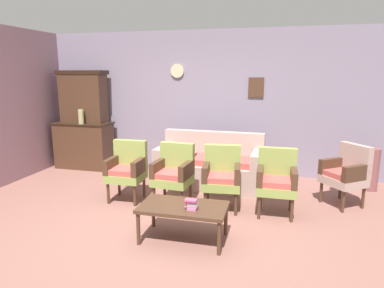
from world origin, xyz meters
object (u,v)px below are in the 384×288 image
object	(u,v)px
side_cabinet	(84,145)
vase_on_cabinet	(81,117)
armchair_near_cabinet	(277,179)
armchair_near_couch_end	(127,168)
wingback_chair_by_fireplace	(346,172)
book_stack_on_table	(192,204)
armchair_row_middle	(174,171)
armchair_by_doorway	(222,175)
floral_couch	(210,167)
coffee_table	(183,209)
floor_vase_by_wall	(371,169)

from	to	relation	value
side_cabinet	vase_on_cabinet	bearing A→B (deg)	-65.26
vase_on_cabinet	armchair_near_cabinet	distance (m)	4.01
armchair_near_couch_end	armchair_near_cabinet	distance (m)	2.20
wingback_chair_by_fireplace	vase_on_cabinet	bearing A→B (deg)	171.34
wingback_chair_by_fireplace	armchair_near_couch_end	bearing A→B (deg)	-169.81
vase_on_cabinet	book_stack_on_table	size ratio (longest dim) A/B	2.00
side_cabinet	armchair_row_middle	world-z (taller)	side_cabinet
side_cabinet	armchair_by_doorway	distance (m)	3.42
vase_on_cabinet	book_stack_on_table	bearing A→B (deg)	-40.39
side_cabinet	wingback_chair_by_fireplace	distance (m)	4.90
floral_couch	armchair_row_middle	bearing A→B (deg)	-109.18
vase_on_cabinet	wingback_chair_by_fireplace	world-z (taller)	vase_on_cabinet
vase_on_cabinet	armchair_by_doorway	world-z (taller)	vase_on_cabinet
armchair_near_couch_end	coffee_table	xyz separation A→B (m)	(1.18, -1.04, -0.12)
armchair_by_doorway	floor_vase_by_wall	size ratio (longest dim) A/B	1.27
armchair_near_couch_end	armchair_near_cabinet	world-z (taller)	same
floral_couch	wingback_chair_by_fireplace	world-z (taller)	same
vase_on_cabinet	wingback_chair_by_fireplace	size ratio (longest dim) A/B	0.32
floral_couch	floor_vase_by_wall	distance (m)	2.66
wingback_chair_by_fireplace	coffee_table	distance (m)	2.58
book_stack_on_table	armchair_near_couch_end	bearing A→B (deg)	139.04
armchair_row_middle	floral_couch	bearing A→B (deg)	70.82
armchair_near_couch_end	floor_vase_by_wall	xyz separation A→B (m)	(3.72, 1.38, -0.15)
armchair_row_middle	coffee_table	distance (m)	1.13
side_cabinet	vase_on_cabinet	world-z (taller)	vase_on_cabinet
armchair_row_middle	coffee_table	size ratio (longest dim) A/B	0.90
armchair_near_couch_end	wingback_chair_by_fireplace	size ratio (longest dim) A/B	1.00
armchair_near_couch_end	floor_vase_by_wall	distance (m)	3.97
armchair_near_couch_end	side_cabinet	bearing A→B (deg)	137.82
floral_couch	armchair_near_couch_end	xyz separation A→B (m)	(-1.09, -0.98, 0.17)
book_stack_on_table	floor_vase_by_wall	bearing A→B (deg)	45.95
coffee_table	book_stack_on_table	world-z (taller)	book_stack_on_table
armchair_by_doorway	floor_vase_by_wall	world-z (taller)	armchair_by_doorway
vase_on_cabinet	floor_vase_by_wall	size ratio (longest dim) A/B	0.41
side_cabinet	floral_couch	distance (m)	2.77
side_cabinet	floor_vase_by_wall	bearing A→B (deg)	-1.07
coffee_table	floor_vase_by_wall	bearing A→B (deg)	43.63
coffee_table	book_stack_on_table	xyz separation A→B (m)	(0.12, -0.08, 0.10)
floral_couch	coffee_table	world-z (taller)	floral_couch
floral_couch	armchair_near_cabinet	bearing A→B (deg)	-41.20
vase_on_cabinet	floral_couch	bearing A→B (deg)	-6.79
vase_on_cabinet	floor_vase_by_wall	world-z (taller)	vase_on_cabinet
floral_couch	book_stack_on_table	distance (m)	2.12
floral_couch	armchair_row_middle	distance (m)	1.06
side_cabinet	armchair_near_couch_end	xyz separation A→B (m)	(1.63, -1.48, 0.03)
wingback_chair_by_fireplace	coffee_table	size ratio (longest dim) A/B	0.90
armchair_by_doorway	armchair_near_couch_end	bearing A→B (deg)	-179.77
vase_on_cabinet	armchair_near_couch_end	bearing A→B (deg)	-39.90
vase_on_cabinet	wingback_chair_by_fireplace	xyz separation A→B (m)	(4.73, -0.72, -0.57)
armchair_row_middle	floor_vase_by_wall	world-z (taller)	armchair_row_middle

